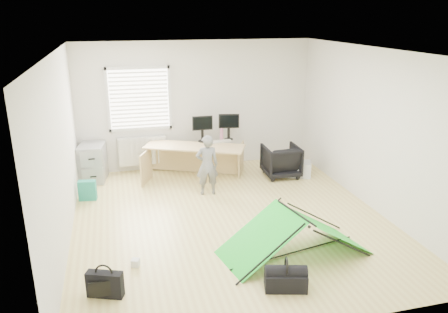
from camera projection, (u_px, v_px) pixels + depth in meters
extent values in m
plane|color=#D8C273|center=(230.00, 218.00, 7.20)|extent=(5.50, 5.50, 0.00)
cube|color=silver|center=(197.00, 105.00, 9.30)|extent=(5.00, 0.02, 2.70)
cube|color=silver|center=(139.00, 99.00, 8.92)|extent=(1.20, 0.06, 1.20)
cube|color=silver|center=(142.00, 151.00, 9.23)|extent=(1.00, 0.12, 0.60)
cube|color=tan|center=(195.00, 162.00, 8.88)|extent=(2.08, 1.41, 0.68)
cube|color=#9A9B9F|center=(93.00, 162.00, 8.75)|extent=(0.58, 0.71, 0.75)
cube|color=black|center=(202.00, 132.00, 9.01)|extent=(0.42, 0.10, 0.40)
cube|color=black|center=(229.00, 130.00, 9.14)|extent=(0.44, 0.17, 0.41)
cube|color=beige|center=(220.00, 141.00, 9.03)|extent=(0.50, 0.22, 0.02)
cylinder|color=#A95E7A|center=(222.00, 134.00, 9.14)|extent=(0.08, 0.08, 0.26)
imported|color=black|center=(281.00, 161.00, 8.98)|extent=(0.72, 0.74, 0.66)
imported|color=slate|center=(207.00, 165.00, 8.00)|extent=(0.44, 0.30, 1.14)
cube|color=silver|center=(297.00, 169.00, 9.05)|extent=(0.65, 0.56, 0.30)
cube|color=#1C816C|center=(87.00, 190.00, 7.86)|extent=(0.33, 0.18, 0.37)
cube|color=black|center=(105.00, 284.00, 5.18)|extent=(0.45, 0.28, 0.32)
cube|color=silver|center=(135.00, 263.00, 5.83)|extent=(0.13, 0.13, 0.10)
cube|color=black|center=(286.00, 281.00, 5.34)|extent=(0.56, 0.39, 0.22)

